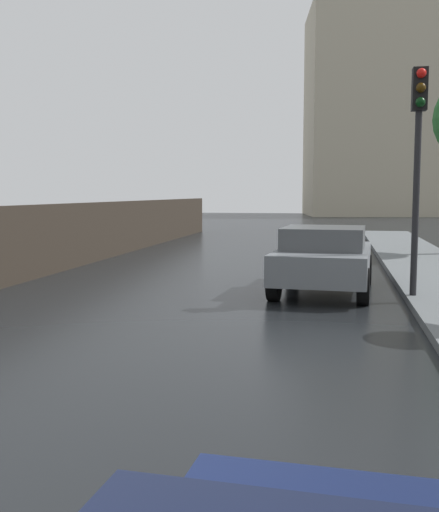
{
  "coord_description": "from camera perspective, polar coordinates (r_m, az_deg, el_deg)",
  "views": [
    {
      "loc": [
        2.71,
        -1.23,
        2.02
      ],
      "look_at": [
        0.81,
        8.69,
        0.97
      ],
      "focal_mm": 42.74,
      "sensor_mm": 36.0,
      "label": 1
    }
  ],
  "objects": [
    {
      "name": "car_grey_mid_road",
      "position": [
        12.52,
        9.77,
        -0.15
      ],
      "size": [
        2.07,
        3.92,
        1.34
      ],
      "rotation": [
        0.0,
        0.0,
        -0.07
      ],
      "color": "slate",
      "rests_on": "ground"
    },
    {
      "name": "traffic_light",
      "position": [
        11.68,
        18.1,
        10.41
      ],
      "size": [
        0.26,
        0.39,
        4.09
      ],
      "color": "black",
      "rests_on": "sidewalk_strip"
    },
    {
      "name": "distant_tower",
      "position": [
        58.31,
        15.51,
        12.89
      ],
      "size": [
        15.55,
        11.89,
        25.08
      ],
      "color": "#B2A88E",
      "rests_on": "ground"
    }
  ]
}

